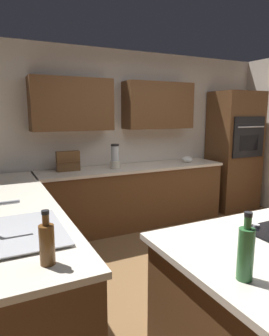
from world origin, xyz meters
name	(u,v)px	position (x,y,z in m)	size (l,w,h in m)	color
ground_plane	(215,277)	(0.00, 0.00, 0.00)	(14.00, 14.00, 0.00)	brown
wall_back	(126,130)	(0.07, -2.04, 1.42)	(6.00, 0.44, 2.60)	silver
lower_cabinets_back	(134,197)	(0.10, -1.72, 0.43)	(2.80, 0.60, 0.86)	brown
countertop_back	(134,168)	(0.10, -1.72, 0.88)	(2.84, 0.64, 0.04)	silver
lower_cabinets_side	(20,252)	(1.82, -0.55, 0.43)	(0.60, 2.90, 0.86)	brown
countertop_side	(16,204)	(1.82, -0.55, 0.88)	(0.64, 2.94, 0.04)	silver
wall_oven	(234,151)	(-1.85, -1.72, 1.02)	(0.80, 0.66, 2.04)	brown
sink_unit	(25,231)	(1.83, 0.22, 0.92)	(0.46, 0.70, 0.23)	#515456
blender	(115,158)	(0.40, -1.71, 1.05)	(0.15, 0.15, 0.35)	beige
mixing_bowl	(187,159)	(-0.85, -1.71, 0.95)	(0.17, 0.17, 0.09)	white
spice_rack	(68,161)	(1.05, -1.80, 1.04)	(0.31, 0.11, 0.27)	brown
dish_soap_bottle	(47,243)	(1.77, 0.70, 1.02)	(0.08, 0.08, 0.29)	brown
oil_bottle	(246,252)	(0.96, 1.26, 1.04)	(0.08, 0.08, 0.33)	#336B38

